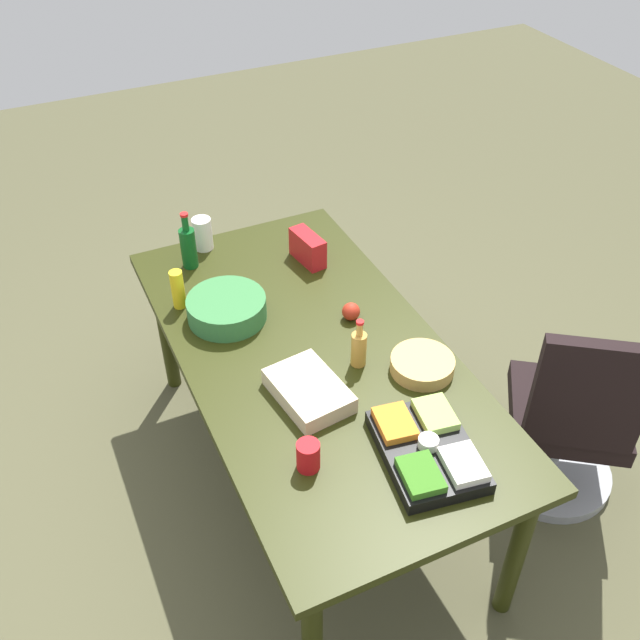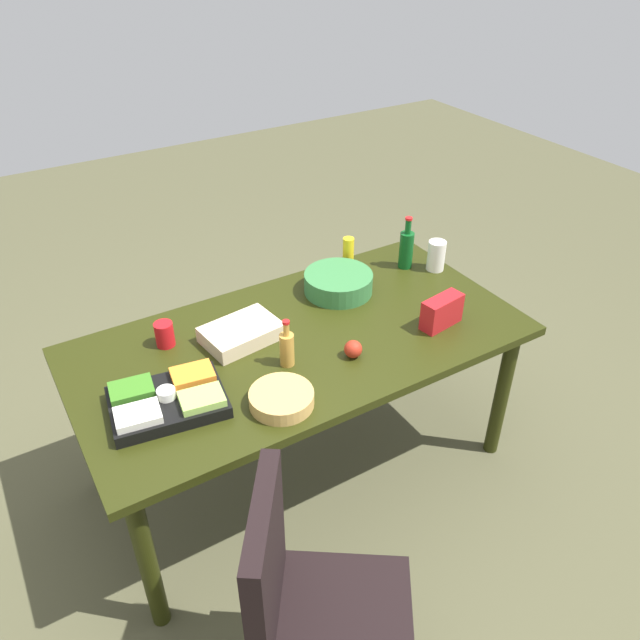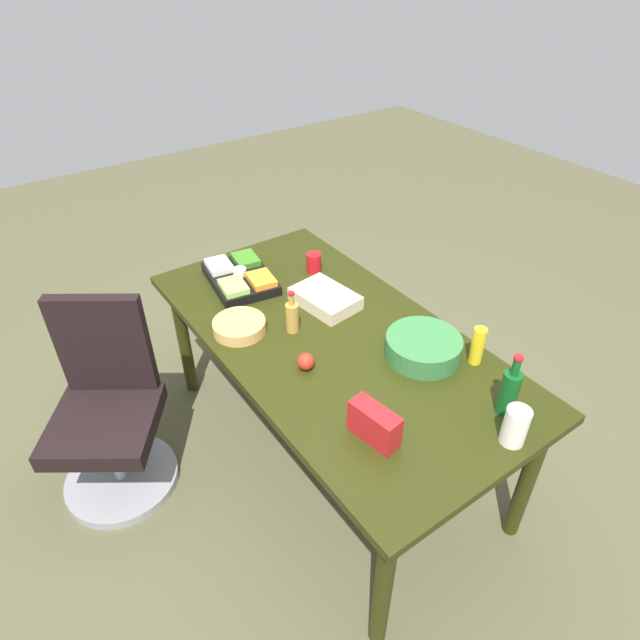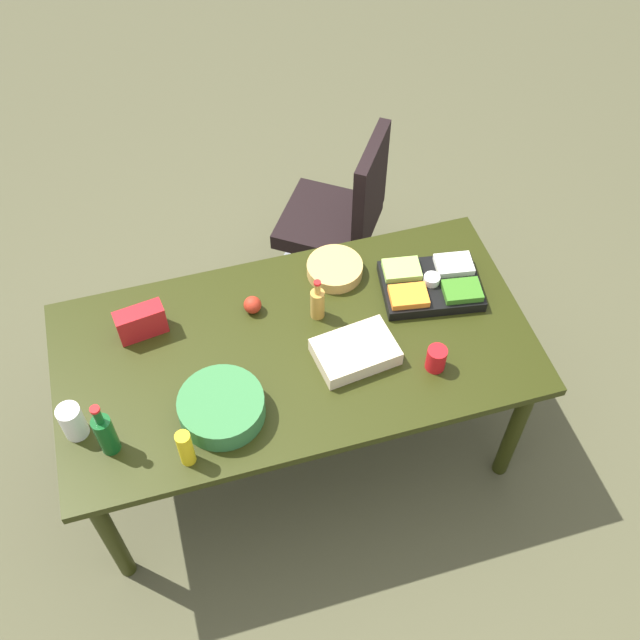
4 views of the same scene
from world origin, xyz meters
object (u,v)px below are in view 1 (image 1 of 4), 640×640
at_px(wine_bottle, 188,246).
at_px(mayo_jar, 203,234).
at_px(chip_bag_red, 308,248).
at_px(conference_table, 313,367).
at_px(chip_bowl, 422,365).
at_px(dressing_bottle, 359,348).
at_px(apple_red, 351,311).
at_px(sheet_cake, 309,391).
at_px(red_solo_cup, 308,456).
at_px(mustard_bottle, 178,289).
at_px(office_chair, 566,428).
at_px(salad_bowl, 227,308).
at_px(veggie_tray, 427,449).

height_order(wine_bottle, mayo_jar, wine_bottle).
bearing_deg(chip_bag_red, mayo_jar, -127.22).
xyz_separation_m(conference_table, mayo_jar, (-0.89, -0.16, 0.16)).
xyz_separation_m(chip_bowl, wine_bottle, (-1.05, -0.60, 0.08)).
height_order(dressing_bottle, wine_bottle, wine_bottle).
relative_size(apple_red, chip_bag_red, 0.38).
distance_m(dressing_bottle, sheet_cake, 0.27).
bearing_deg(red_solo_cup, mustard_bottle, -172.21).
height_order(conference_table, dressing_bottle, dressing_bottle).
bearing_deg(mayo_jar, conference_table, 10.39).
bearing_deg(sheet_cake, chip_bag_red, 156.00).
relative_size(conference_table, mustard_bottle, 11.05).
relative_size(office_chair, chip_bag_red, 5.01).
relative_size(office_chair, red_solo_cup, 9.11).
distance_m(salad_bowl, sheet_cake, 0.58).
bearing_deg(mayo_jar, apple_red, 27.01).
distance_m(chip_bowl, veggie_tray, 0.43).
bearing_deg(salad_bowl, red_solo_cup, -1.16).
bearing_deg(chip_bowl, wine_bottle, -150.22).
height_order(chip_bowl, mustard_bottle, mustard_bottle).
bearing_deg(veggie_tray, office_chair, 100.44).
relative_size(dressing_bottle, sheet_cake, 0.67).
relative_size(salad_bowl, sheet_cake, 1.03).
height_order(chip_bowl, apple_red, apple_red).
xyz_separation_m(chip_bag_red, mustard_bottle, (0.08, -0.63, 0.02)).
xyz_separation_m(wine_bottle, mayo_jar, (-0.12, 0.10, -0.03)).
xyz_separation_m(chip_bowl, apple_red, (-0.39, -0.11, 0.01)).
distance_m(apple_red, mustard_bottle, 0.73).
bearing_deg(chip_bag_red, wine_bottle, -110.66).
height_order(chip_bowl, dressing_bottle, dressing_bottle).
height_order(dressing_bottle, mayo_jar, dressing_bottle).
bearing_deg(apple_red, wine_bottle, -142.94).
relative_size(veggie_tray, wine_bottle, 1.66).
bearing_deg(dressing_bottle, mustard_bottle, -140.78).
xyz_separation_m(red_solo_cup, mayo_jar, (-1.41, 0.09, 0.02)).
bearing_deg(dressing_bottle, veggie_tray, -0.12).
relative_size(dressing_bottle, chip_bag_red, 1.07).
xyz_separation_m(sheet_cake, chip_bag_red, (-0.81, 0.36, 0.04)).
xyz_separation_m(office_chair, apple_red, (-0.61, -0.74, 0.45)).
height_order(salad_bowl, wine_bottle, wine_bottle).
bearing_deg(apple_red, conference_table, -61.89).
bearing_deg(sheet_cake, wine_bottle, -171.77).
relative_size(sheet_cake, red_solo_cup, 2.91).
relative_size(chip_bag_red, red_solo_cup, 1.82).
xyz_separation_m(salad_bowl, dressing_bottle, (0.48, 0.37, 0.03)).
distance_m(office_chair, veggie_tray, 0.96).
bearing_deg(office_chair, chip_bag_red, -145.82).
relative_size(salad_bowl, mustard_bottle, 1.87).
distance_m(veggie_tray, mayo_jar, 1.56).
relative_size(chip_bowl, wine_bottle, 0.89).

